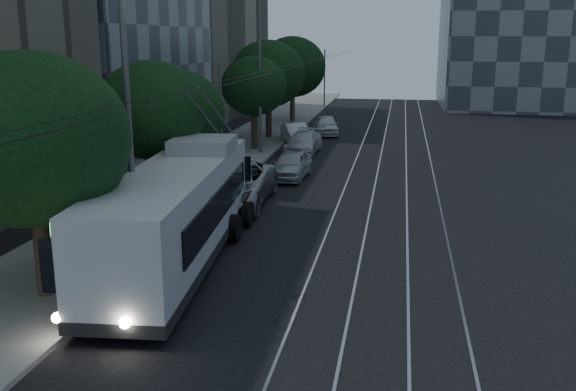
{
  "coord_description": "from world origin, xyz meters",
  "views": [
    {
      "loc": [
        2.87,
        -18.48,
        7.19
      ],
      "look_at": [
        -0.93,
        3.04,
        1.8
      ],
      "focal_mm": 40.0,
      "sensor_mm": 36.0,
      "label": 1
    }
  ],
  "objects_px": {
    "car_white_b": "(304,142)",
    "streetlamp_near": "(140,91)",
    "pickup_silver": "(232,185)",
    "streetlamp_far": "(266,51)",
    "car_white_c": "(296,134)",
    "trolleybus": "(178,212)",
    "car_white_a": "(291,165)",
    "car_white_d": "(326,125)"
  },
  "relations": [
    {
      "from": "car_white_a",
      "to": "car_white_c",
      "type": "relative_size",
      "value": 0.98
    },
    {
      "from": "trolleybus",
      "to": "car_white_c",
      "type": "distance_m",
      "value": 24.71
    },
    {
      "from": "pickup_silver",
      "to": "car_white_a",
      "type": "relative_size",
      "value": 1.6
    },
    {
      "from": "car_white_d",
      "to": "car_white_c",
      "type": "bearing_deg",
      "value": -119.05
    },
    {
      "from": "trolleybus",
      "to": "pickup_silver",
      "type": "relative_size",
      "value": 1.87
    },
    {
      "from": "car_white_c",
      "to": "car_white_d",
      "type": "relative_size",
      "value": 1.0
    },
    {
      "from": "pickup_silver",
      "to": "car_white_d",
      "type": "bearing_deg",
      "value": 84.22
    },
    {
      "from": "car_white_b",
      "to": "streetlamp_far",
      "type": "bearing_deg",
      "value": -147.5
    },
    {
      "from": "pickup_silver",
      "to": "car_white_b",
      "type": "relative_size",
      "value": 1.43
    },
    {
      "from": "car_white_c",
      "to": "car_white_d",
      "type": "xyz_separation_m",
      "value": [
        1.6,
        4.54,
        0.03
      ]
    },
    {
      "from": "car_white_a",
      "to": "streetlamp_near",
      "type": "bearing_deg",
      "value": -95.26
    },
    {
      "from": "car_white_d",
      "to": "streetlamp_far",
      "type": "relative_size",
      "value": 0.4
    },
    {
      "from": "car_white_a",
      "to": "car_white_b",
      "type": "height_order",
      "value": "car_white_a"
    },
    {
      "from": "trolleybus",
      "to": "car_white_a",
      "type": "distance_m",
      "value": 13.54
    },
    {
      "from": "pickup_silver",
      "to": "streetlamp_far",
      "type": "height_order",
      "value": "streetlamp_far"
    },
    {
      "from": "car_white_b",
      "to": "car_white_d",
      "type": "height_order",
      "value": "car_white_d"
    },
    {
      "from": "pickup_silver",
      "to": "car_white_d",
      "type": "distance_m",
      "value": 21.85
    },
    {
      "from": "pickup_silver",
      "to": "car_white_d",
      "type": "xyz_separation_m",
      "value": [
        1.6,
        21.79,
        -0.2
      ]
    },
    {
      "from": "car_white_b",
      "to": "car_white_d",
      "type": "bearing_deg",
      "value": 89.24
    },
    {
      "from": "car_white_b",
      "to": "car_white_d",
      "type": "relative_size",
      "value": 1.1
    },
    {
      "from": "pickup_silver",
      "to": "streetlamp_far",
      "type": "xyz_separation_m",
      "value": [
        -1.08,
        12.61,
        5.5
      ]
    },
    {
      "from": "car_white_d",
      "to": "trolleybus",
      "type": "bearing_deg",
      "value": -102.38
    },
    {
      "from": "car_white_a",
      "to": "car_white_d",
      "type": "relative_size",
      "value": 0.98
    },
    {
      "from": "pickup_silver",
      "to": "car_white_b",
      "type": "bearing_deg",
      "value": 83.98
    },
    {
      "from": "car_white_b",
      "to": "streetlamp_near",
      "type": "bearing_deg",
      "value": -91.03
    },
    {
      "from": "car_white_b",
      "to": "streetlamp_far",
      "type": "height_order",
      "value": "streetlamp_far"
    },
    {
      "from": "streetlamp_near",
      "to": "streetlamp_far",
      "type": "height_order",
      "value": "streetlamp_far"
    },
    {
      "from": "car_white_c",
      "to": "car_white_d",
      "type": "height_order",
      "value": "car_white_d"
    },
    {
      "from": "car_white_c",
      "to": "trolleybus",
      "type": "bearing_deg",
      "value": -110.7
    },
    {
      "from": "trolleybus",
      "to": "car_white_b",
      "type": "height_order",
      "value": "trolleybus"
    },
    {
      "from": "car_white_a",
      "to": "streetlamp_far",
      "type": "distance_m",
      "value": 9.14
    },
    {
      "from": "car_white_d",
      "to": "car_white_b",
      "type": "bearing_deg",
      "value": -103.41
    },
    {
      "from": "trolleybus",
      "to": "pickup_silver",
      "type": "height_order",
      "value": "trolleybus"
    },
    {
      "from": "streetlamp_far",
      "to": "trolleybus",
      "type": "bearing_deg",
      "value": -86.35
    },
    {
      "from": "streetlamp_far",
      "to": "car_white_d",
      "type": "bearing_deg",
      "value": 73.75
    },
    {
      "from": "pickup_silver",
      "to": "car_white_b",
      "type": "xyz_separation_m",
      "value": [
        1.07,
        13.82,
        -0.25
      ]
    },
    {
      "from": "car_white_a",
      "to": "car_white_b",
      "type": "distance_m",
      "value": 7.84
    },
    {
      "from": "pickup_silver",
      "to": "car_white_a",
      "type": "bearing_deg",
      "value": 73.49
    },
    {
      "from": "pickup_silver",
      "to": "streetlamp_near",
      "type": "bearing_deg",
      "value": -94.96
    },
    {
      "from": "trolleybus",
      "to": "streetlamp_near",
      "type": "height_order",
      "value": "streetlamp_near"
    },
    {
      "from": "car_white_a",
      "to": "streetlamp_near",
      "type": "xyz_separation_m",
      "value": [
        -2.1,
        -14.38,
        4.96
      ]
    },
    {
      "from": "trolleybus",
      "to": "car_white_d",
      "type": "xyz_separation_m",
      "value": [
        1.4,
        29.22,
        -0.99
      ]
    }
  ]
}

